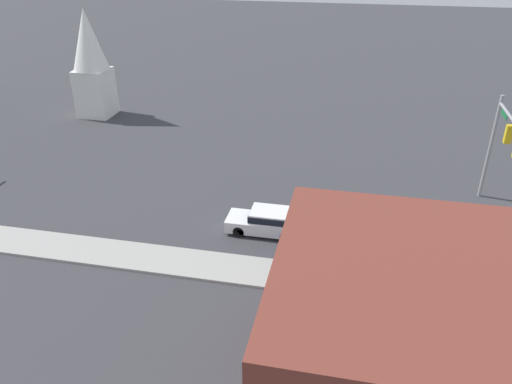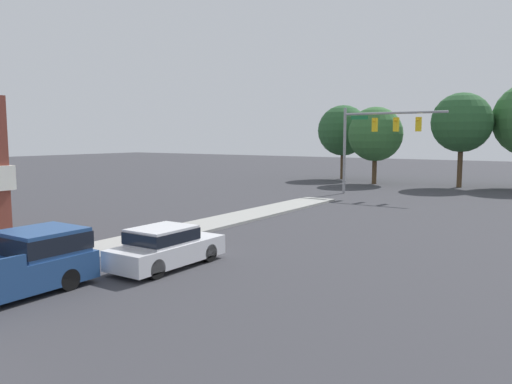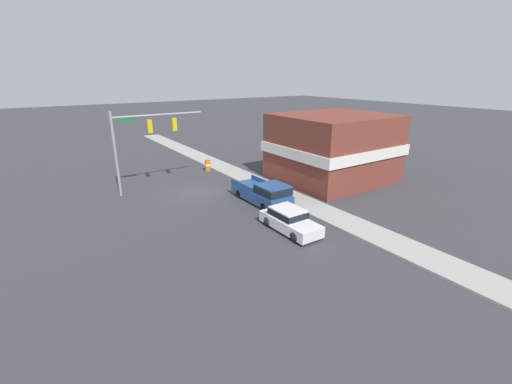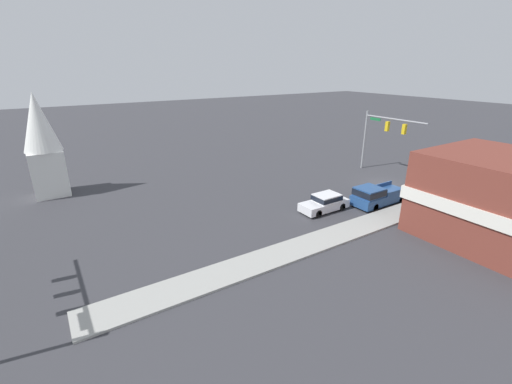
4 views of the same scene
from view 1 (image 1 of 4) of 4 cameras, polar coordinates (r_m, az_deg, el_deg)
ground_plane at (r=30.67m, az=20.69°, el=-4.62°), size 200.00×200.00×0.00m
sidewalk_curb at (r=26.01m, az=22.17°, el=-11.12°), size 2.40×60.00×0.14m
near_signal_assembly at (r=31.94m, az=26.52°, el=5.43°), size 7.61×0.49×6.79m
car_lead at (r=28.58m, az=1.18°, el=-3.32°), size 1.76×4.36×1.45m
pickup_truck_parked at (r=26.92m, az=10.65°, el=-5.70°), size 2.09×5.58×1.78m
corner_brick_building at (r=18.60m, az=15.83°, el=-15.85°), size 10.03×8.95×6.04m
church_steeple at (r=48.52m, az=-18.36°, el=13.98°), size 3.19×3.19×9.57m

